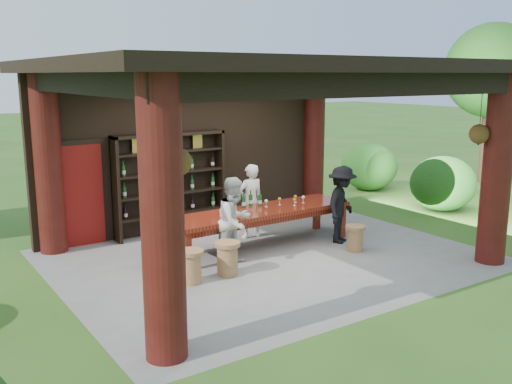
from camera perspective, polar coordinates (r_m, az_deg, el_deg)
ground at (r=10.49m, az=1.23°, el=-6.53°), size 90.00×90.00×0.00m
pavilion at (r=10.38m, az=-0.15°, el=5.33°), size 7.50×6.00×3.60m
wine_shelf at (r=11.92m, az=-8.54°, el=0.83°), size 2.40×0.37×2.12m
tasting_table at (r=10.91m, az=0.38°, el=-2.33°), size 3.83×1.05×0.75m
stool_near_left at (r=9.52m, az=-2.87°, el=-6.56°), size 0.43×0.43×0.57m
stool_near_right at (r=10.94m, az=9.88°, el=-4.51°), size 0.37×0.37×0.49m
stool_far_left at (r=9.21m, az=-6.51°, el=-7.33°), size 0.41×0.41×0.55m
host at (r=11.57m, az=-0.55°, el=-0.91°), size 0.57×0.38×1.51m
guest_woman at (r=9.91m, az=-2.11°, el=-2.95°), size 0.91×0.81×1.55m
guest_man at (r=11.34m, az=8.56°, el=-1.24°), size 1.14×0.98×1.54m
table_bottles at (r=11.10m, az=-0.45°, el=-0.67°), size 0.43×0.19×0.31m
table_glasses at (r=11.30m, az=3.21°, el=-0.88°), size 0.89×0.30×0.15m
napkin_basket at (r=10.36m, az=-2.79°, el=-2.06°), size 0.26×0.19×0.14m
shrubs at (r=11.51m, az=7.72°, el=-2.14°), size 14.65×8.20×1.36m
trees at (r=14.04m, az=10.85°, el=11.83°), size 21.18×10.29×4.80m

